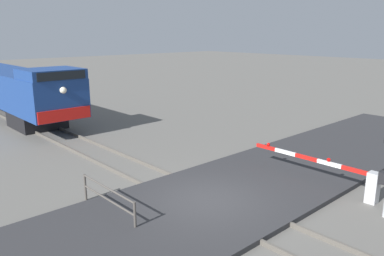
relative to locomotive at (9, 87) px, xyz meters
name	(u,v)px	position (x,y,z in m)	size (l,w,h in m)	color
ground_plane	(209,204)	(0.00, -19.56, -1.97)	(160.00, 160.00, 0.00)	#605E59
rail_track_left	(193,209)	(-0.72, -19.56, -1.89)	(0.08, 80.00, 0.15)	#59544C
rail_track_right	(223,196)	(0.72, -19.56, -1.89)	(0.08, 80.00, 0.15)	#59544C
road_surface	(209,202)	(0.00, -19.56, -1.88)	(36.00, 5.49, 0.17)	#2D2D30
locomotive	(9,87)	(0.00, 0.00, 0.00)	(3.06, 18.24, 3.74)	black
crossing_gate	(354,177)	(4.17, -22.53, -1.22)	(0.36, 5.44, 1.19)	silver
guard_railing	(108,196)	(-2.88, -17.95, -1.34)	(0.08, 3.07, 0.95)	#4C4742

